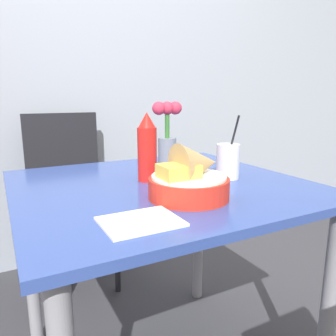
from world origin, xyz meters
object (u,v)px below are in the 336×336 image
(ketchup_bottle, at_px, (147,148))
(food_basket, at_px, (191,178))
(flower_vase, at_px, (167,135))
(chair_far_window, at_px, (67,184))
(drink_cup, at_px, (228,162))

(ketchup_bottle, bearing_deg, food_basket, -83.08)
(ketchup_bottle, relative_size, flower_vase, 0.88)
(chair_far_window, distance_m, ketchup_bottle, 0.90)
(ketchup_bottle, distance_m, drink_cup, 0.28)
(chair_far_window, height_order, ketchup_bottle, ketchup_bottle)
(food_basket, xyz_separation_m, drink_cup, (0.23, 0.13, -0.00))
(drink_cup, bearing_deg, food_basket, -149.87)
(food_basket, bearing_deg, ketchup_bottle, 96.92)
(chair_far_window, bearing_deg, flower_vase, -68.11)
(chair_far_window, bearing_deg, ketchup_bottle, -82.39)
(food_basket, bearing_deg, flower_vase, 71.47)
(food_basket, bearing_deg, drink_cup, 30.13)
(food_basket, height_order, ketchup_bottle, ketchup_bottle)
(chair_far_window, relative_size, flower_vase, 3.64)
(chair_far_window, xyz_separation_m, flower_vase, (0.27, -0.68, 0.33))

